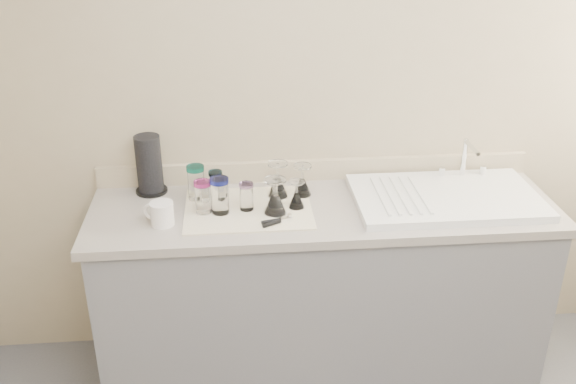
{
  "coord_description": "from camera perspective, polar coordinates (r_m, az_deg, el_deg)",
  "views": [
    {
      "loc": [
        -0.38,
        -1.29,
        2.19
      ],
      "look_at": [
        -0.16,
        1.15,
        1.0
      ],
      "focal_mm": 40.0,
      "sensor_mm": 36.0,
      "label": 1
    }
  ],
  "objects": [
    {
      "name": "can_opener",
      "position": [
        2.67,
        -1.0,
        -2.61
      ],
      "size": [
        0.13,
        0.08,
        0.02
      ],
      "color": "silver",
      "rests_on": "dish_towel"
    },
    {
      "name": "tumbler_lavender",
      "position": [
        2.76,
        -3.71,
        -0.37
      ],
      "size": [
        0.06,
        0.06,
        0.12
      ],
      "color": "white",
      "rests_on": "dish_towel"
    },
    {
      "name": "white_mug",
      "position": [
        2.71,
        -11.2,
        -1.89
      ],
      "size": [
        0.15,
        0.13,
        0.1
      ],
      "color": "white",
      "rests_on": "counter_unit"
    },
    {
      "name": "goblet_front_left",
      "position": [
        2.74,
        -1.24,
        -0.83
      ],
      "size": [
        0.09,
        0.09,
        0.16
      ],
      "color": "white",
      "rests_on": "dish_towel"
    },
    {
      "name": "goblet_front_right",
      "position": [
        2.79,
        0.76,
        -0.57
      ],
      "size": [
        0.07,
        0.07,
        0.12
      ],
      "color": "white",
      "rests_on": "dish_towel"
    },
    {
      "name": "dish_towel",
      "position": [
        2.8,
        -3.55,
        -1.51
      ],
      "size": [
        0.55,
        0.42,
        0.01
      ],
      "primitive_type": "cube",
      "color": "white",
      "rests_on": "counter_unit"
    },
    {
      "name": "sink_unit",
      "position": [
        2.95,
        13.88,
        -0.42
      ],
      "size": [
        0.82,
        0.5,
        0.22
      ],
      "color": "white",
      "rests_on": "counter_unit"
    },
    {
      "name": "tumbler_magenta",
      "position": [
        2.75,
        -7.56,
        -0.4
      ],
      "size": [
        0.07,
        0.07,
        0.14
      ],
      "color": "white",
      "rests_on": "dish_towel"
    },
    {
      "name": "counter_unit",
      "position": [
        3.06,
        3.0,
        -8.74
      ],
      "size": [
        2.06,
        0.62,
        0.9
      ],
      "color": "slate",
      "rests_on": "ground"
    },
    {
      "name": "goblet_back_left",
      "position": [
        2.88,
        -0.91,
        0.64
      ],
      "size": [
        0.09,
        0.09,
        0.16
      ],
      "color": "white",
      "rests_on": "dish_towel"
    },
    {
      "name": "goblet_back_right",
      "position": [
        2.89,
        1.29,
        0.65
      ],
      "size": [
        0.08,
        0.08,
        0.14
      ],
      "color": "white",
      "rests_on": "dish_towel"
    },
    {
      "name": "room_envelope",
      "position": [
        1.49,
        10.28,
        0.22
      ],
      "size": [
        3.54,
        3.5,
        2.52
      ],
      "color": "#54555A",
      "rests_on": "ground"
    },
    {
      "name": "tumbler_cyan",
      "position": [
        2.89,
        -6.44,
        0.72
      ],
      "size": [
        0.06,
        0.06,
        0.12
      ],
      "color": "white",
      "rests_on": "dish_towel"
    },
    {
      "name": "tumbler_teal",
      "position": [
        2.88,
        -8.17,
        0.87
      ],
      "size": [
        0.08,
        0.08,
        0.16
      ],
      "color": "white",
      "rests_on": "dish_towel"
    },
    {
      "name": "tumbler_blue",
      "position": [
        2.74,
        -6.08,
        -0.29
      ],
      "size": [
        0.08,
        0.08,
        0.16
      ],
      "color": "white",
      "rests_on": "dish_towel"
    },
    {
      "name": "paper_towel_roll",
      "position": [
        2.97,
        -12.23,
        2.34
      ],
      "size": [
        0.15,
        0.15,
        0.27
      ],
      "color": "black",
      "rests_on": "counter_unit"
    },
    {
      "name": "goblet_extra",
      "position": [
        2.73,
        -1.07,
        -0.87
      ],
      "size": [
        0.09,
        0.09,
        0.16
      ],
      "color": "white",
      "rests_on": "dish_towel"
    }
  ]
}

